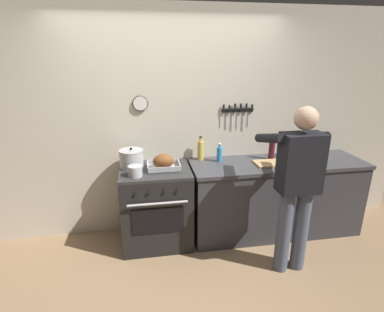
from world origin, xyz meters
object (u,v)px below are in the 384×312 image
(stove, at_px, (157,206))
(bottle_wine_red, at_px, (272,149))
(bottle_cooking_oil, at_px, (200,150))
(person_cook, at_px, (297,181))
(bottle_dish_soap, at_px, (219,154))
(saucepan, at_px, (135,171))
(cutting_board, at_px, (271,163))
(roasting_pan, at_px, (163,163))
(stock_pot, at_px, (132,159))
(bottle_soy_sauce, at_px, (282,150))

(stove, height_order, bottle_wine_red, bottle_wine_red)
(bottle_cooking_oil, bearing_deg, person_cook, -50.40)
(person_cook, distance_m, bottle_dish_soap, 0.97)
(stove, bearing_deg, saucepan, -141.00)
(cutting_board, height_order, bottle_dish_soap, bottle_dish_soap)
(person_cook, xyz_separation_m, bottle_dish_soap, (-0.54, 0.80, 0.04))
(stove, bearing_deg, roasting_pan, -5.88)
(stock_pot, height_order, bottle_dish_soap, stock_pot)
(roasting_pan, bearing_deg, bottle_wine_red, 5.16)
(stock_pot, distance_m, bottle_wine_red, 1.62)
(roasting_pan, relative_size, saucepan, 2.43)
(person_cook, xyz_separation_m, bottle_cooking_oil, (-0.75, 0.90, 0.07))
(person_cook, xyz_separation_m, roasting_pan, (-1.20, 0.67, 0.02))
(bottle_cooking_oil, xyz_separation_m, bottle_soy_sauce, (0.99, -0.06, -0.03))
(person_cook, xyz_separation_m, bottle_wine_red, (0.08, 0.78, 0.08))
(bottle_wine_red, bearing_deg, cutting_board, -113.22)
(bottle_dish_soap, bearing_deg, stock_pot, -178.49)
(bottle_soy_sauce, bearing_deg, bottle_cooking_oil, 176.79)
(stove, relative_size, bottle_dish_soap, 4.13)
(bottle_dish_soap, bearing_deg, person_cook, -55.95)
(person_cook, distance_m, cutting_board, 0.62)
(person_cook, xyz_separation_m, saucepan, (-1.50, 0.51, 0.00))
(bottle_wine_red, xyz_separation_m, bottle_cooking_oil, (-0.83, 0.12, -0.01))
(roasting_pan, height_order, bottle_wine_red, bottle_wine_red)
(person_cook, height_order, bottle_soy_sauce, person_cook)
(bottle_wine_red, bearing_deg, person_cook, -96.17)
(stove, distance_m, cutting_board, 1.38)
(stove, height_order, roasting_pan, roasting_pan)
(saucepan, bearing_deg, bottle_soy_sauce, 10.93)
(person_cook, relative_size, bottle_soy_sauce, 7.96)
(bottle_soy_sauce, bearing_deg, bottle_dish_soap, -176.94)
(roasting_pan, bearing_deg, bottle_cooking_oil, 27.46)
(roasting_pan, distance_m, stock_pot, 0.36)
(bottle_dish_soap, xyz_separation_m, bottle_cooking_oil, (-0.20, 0.10, 0.03))
(bottle_wine_red, bearing_deg, bottle_cooking_oil, 171.82)
(bottle_cooking_oil, bearing_deg, stove, -157.57)
(cutting_board, distance_m, bottle_cooking_oil, 0.82)
(stove, distance_m, bottle_dish_soap, 0.93)
(saucepan, relative_size, bottle_cooking_oil, 0.51)
(bottle_wine_red, bearing_deg, bottle_soy_sauce, 21.38)
(person_cook, xyz_separation_m, stock_pot, (-1.54, 0.78, 0.05))
(stove, xyz_separation_m, person_cook, (1.29, -0.68, 0.50))
(bottle_dish_soap, bearing_deg, bottle_soy_sauce, 3.06)
(saucepan, height_order, bottle_cooking_oil, bottle_cooking_oil)
(bottle_cooking_oil, relative_size, bottle_soy_sauce, 1.36)
(bottle_wine_red, distance_m, bottle_cooking_oil, 0.84)
(person_cook, height_order, bottle_cooking_oil, person_cook)
(stove, xyz_separation_m, bottle_dish_soap, (0.75, 0.13, 0.54))
(cutting_board, bearing_deg, saucepan, -175.94)
(cutting_board, xyz_separation_m, bottle_soy_sauce, (0.23, 0.23, 0.08))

